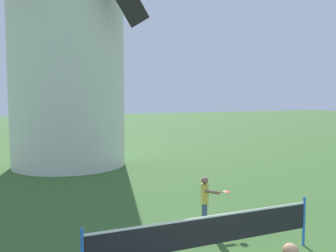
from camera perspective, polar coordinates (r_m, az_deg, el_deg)
The scene contains 3 objects.
windmill at distance 18.51m, azimuth -15.51°, elevation 17.19°, with size 8.75×6.04×14.89m.
tennis_net at distance 7.53m, azimuth 6.19°, elevation -15.94°, with size 4.94×0.06×1.10m.
player_far at distance 9.71m, azimuth 5.86°, elevation -11.00°, with size 0.70×0.66×1.24m.
Camera 1 is at (-3.26, -3.71, 3.35)m, focal length 39.24 mm.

